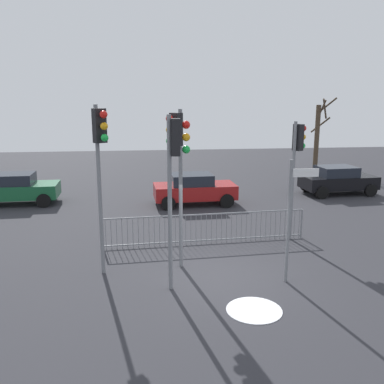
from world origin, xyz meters
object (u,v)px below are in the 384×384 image
(direction_sign_post, at_px, (291,215))
(bare_tree_left, at_px, (318,134))
(car_red_near, at_px, (194,189))
(car_green_trailing, at_px, (16,188))
(traffic_light_mid_left, at_px, (175,164))
(traffic_light_foreground_left, at_px, (177,154))
(traffic_light_foreground_right, at_px, (100,153))
(traffic_light_mid_right, at_px, (297,154))
(car_black_mid, at_px, (338,180))

(direction_sign_post, distance_m, bare_tree_left, 19.46)
(car_red_near, bearing_deg, car_green_trailing, 169.92)
(bare_tree_left, bearing_deg, car_green_trailing, -156.98)
(traffic_light_mid_left, bearing_deg, traffic_light_foreground_left, 178.50)
(car_red_near, bearing_deg, traffic_light_foreground_right, -117.07)
(traffic_light_foreground_right, distance_m, car_red_near, 8.92)
(traffic_light_mid_right, relative_size, car_red_near, 1.07)
(traffic_light_foreground_right, xyz_separation_m, car_green_trailing, (-4.84, 8.82, -2.71))
(traffic_light_mid_left, bearing_deg, car_black_mid, 142.63)
(traffic_light_foreground_left, distance_m, car_green_trailing, 11.33)
(car_black_mid, bearing_deg, car_red_near, -174.60)
(traffic_light_foreground_right, relative_size, car_green_trailing, 1.23)
(direction_sign_post, bearing_deg, traffic_light_mid_left, -177.71)
(traffic_light_mid_right, height_order, bare_tree_left, bare_tree_left)
(car_green_trailing, xyz_separation_m, car_black_mid, (16.09, 0.20, 0.00))
(car_green_trailing, bearing_deg, car_black_mid, -1.13)
(traffic_light_foreground_right, height_order, traffic_light_mid_left, traffic_light_foreground_right)
(bare_tree_left, bearing_deg, direction_sign_post, -115.24)
(car_green_trailing, xyz_separation_m, bare_tree_left, (18.12, 7.70, 1.73))
(traffic_light_mid_right, height_order, direction_sign_post, traffic_light_mid_right)
(traffic_light_foreground_right, distance_m, car_black_mid, 14.67)
(car_red_near, distance_m, bare_tree_left, 13.25)
(traffic_light_foreground_left, relative_size, bare_tree_left, 0.93)
(traffic_light_mid_right, xyz_separation_m, traffic_light_foreground_right, (-6.42, -2.43, 0.43))
(traffic_light_foreground_right, bearing_deg, car_green_trailing, -94.89)
(direction_sign_post, height_order, car_black_mid, direction_sign_post)
(traffic_light_mid_left, bearing_deg, car_red_near, 174.97)
(traffic_light_mid_right, xyz_separation_m, car_red_near, (-2.91, 5.30, -2.28))
(traffic_light_foreground_right, relative_size, traffic_light_foreground_left, 1.03)
(traffic_light_mid_right, bearing_deg, traffic_light_foreground_right, -98.21)
(traffic_light_mid_right, relative_size, car_green_trailing, 1.08)
(traffic_light_mid_right, height_order, traffic_light_mid_left, traffic_light_mid_left)
(direction_sign_post, xyz_separation_m, bare_tree_left, (8.29, 17.60, 0.62))
(direction_sign_post, height_order, bare_tree_left, bare_tree_left)
(car_red_near, distance_m, car_black_mid, 7.85)
(traffic_light_mid_left, bearing_deg, car_green_trailing, -140.81)
(car_red_near, bearing_deg, car_black_mid, 6.78)
(direction_sign_post, distance_m, car_green_trailing, 13.99)
(traffic_light_mid_right, height_order, car_black_mid, traffic_light_mid_right)
(traffic_light_foreground_left, height_order, traffic_light_mid_left, traffic_light_foreground_left)
(car_green_trailing, height_order, bare_tree_left, bare_tree_left)
(car_red_near, bearing_deg, traffic_light_foreground_left, -103.48)
(traffic_light_mid_left, distance_m, bare_tree_left, 21.04)
(direction_sign_post, bearing_deg, traffic_light_foreground_left, 156.45)
(traffic_light_mid_right, height_order, traffic_light_foreground_right, traffic_light_foreground_right)
(traffic_light_mid_left, xyz_separation_m, car_green_trailing, (-6.75, 9.99, -2.55))
(traffic_light_mid_right, relative_size, direction_sign_post, 1.23)
(traffic_light_foreground_right, bearing_deg, traffic_light_foreground_left, 152.72)
(traffic_light_foreground_left, relative_size, car_red_near, 1.19)
(car_green_trailing, bearing_deg, traffic_light_foreground_right, -63.11)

